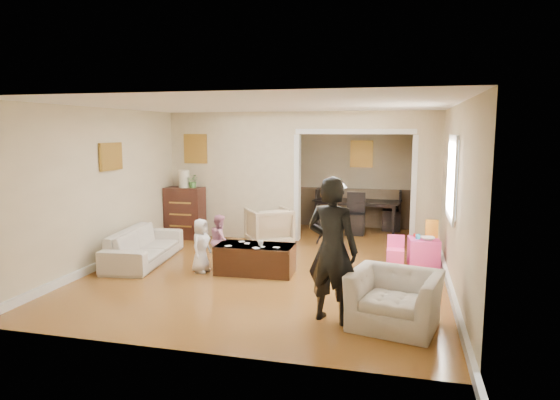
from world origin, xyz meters
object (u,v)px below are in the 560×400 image
(dresser, at_px, (185,213))
(play_table, at_px, (423,252))
(coffee_cup, at_px, (260,243))
(dining_table, at_px, (358,214))
(armchair_front, at_px, (395,299))
(child_toddler, at_px, (329,241))
(cyan_cup, at_px, (418,236))
(armchair_back, at_px, (269,226))
(coffee_table, at_px, (255,259))
(child_kneel_b, at_px, (220,240))
(table_lamp, at_px, (184,179))
(child_kneel_a, at_px, (201,245))
(adult_person, at_px, (332,250))
(sofa, at_px, (144,246))

(dresser, relative_size, play_table, 2.20)
(coffee_cup, bearing_deg, dining_table, 74.04)
(armchair_front, height_order, coffee_cup, armchair_front)
(dining_table, xyz_separation_m, child_toddler, (-0.19, -3.19, 0.08))
(dresser, bearing_deg, dining_table, 28.53)
(coffee_cup, bearing_deg, cyan_cup, 24.08)
(armchair_back, height_order, child_toddler, child_toddler)
(armchair_back, xyz_separation_m, play_table, (2.89, -0.84, -0.14))
(coffee_table, distance_m, child_toddler, 1.30)
(coffee_cup, bearing_deg, dresser, 136.63)
(coffee_cup, distance_m, play_table, 2.74)
(play_table, xyz_separation_m, child_kneel_b, (-3.29, -0.77, 0.19))
(play_table, bearing_deg, coffee_cup, -155.82)
(dresser, bearing_deg, coffee_table, -43.99)
(table_lamp, bearing_deg, child_toddler, -22.64)
(armchair_back, distance_m, dining_table, 2.56)
(coffee_cup, distance_m, child_kneel_a, 0.96)
(armchair_back, height_order, play_table, armchair_back)
(play_table, xyz_separation_m, dining_table, (-1.34, 2.88, 0.10))
(play_table, bearing_deg, cyan_cup, -153.43)
(coffee_table, relative_size, cyan_cup, 15.07)
(play_table, bearing_deg, dresser, 167.82)
(armchair_back, xyz_separation_m, child_kneel_b, (-0.40, -1.60, 0.06))
(dresser, distance_m, dining_table, 3.89)
(armchair_back, bearing_deg, child_kneel_a, 40.25)
(play_table, height_order, adult_person, adult_person)
(cyan_cup, bearing_deg, child_kneel_a, -160.73)
(dresser, height_order, adult_person, adult_person)
(armchair_back, xyz_separation_m, dining_table, (1.54, 2.04, -0.03))
(coffee_cup, relative_size, child_kneel_b, 0.11)
(coffee_table, relative_size, adult_person, 0.70)
(armchair_back, relative_size, armchair_front, 0.83)
(cyan_cup, bearing_deg, child_toddler, -169.51)
(dresser, relative_size, dining_table, 0.56)
(cyan_cup, xyz_separation_m, child_kneel_a, (-3.34, -1.17, -0.08))
(sofa, xyz_separation_m, armchair_back, (1.74, 1.73, 0.09))
(coffee_cup, height_order, play_table, coffee_cup)
(coffee_cup, height_order, adult_person, adult_person)
(coffee_cup, relative_size, adult_person, 0.05)
(armchair_back, xyz_separation_m, child_toddler, (1.35, -1.15, 0.04))
(armchair_back, relative_size, cyan_cup, 10.14)
(armchair_back, relative_size, child_toddler, 0.99)
(sofa, distance_m, child_toddler, 3.14)
(coffee_table, distance_m, dining_table, 4.14)
(table_lamp, distance_m, coffee_cup, 3.21)
(armchair_back, xyz_separation_m, coffee_cup, (0.40, -1.95, 0.13))
(play_table, xyz_separation_m, child_kneel_a, (-3.44, -1.22, 0.20))
(table_lamp, bearing_deg, adult_person, -46.11)
(coffee_table, xyz_separation_m, adult_person, (1.44, -1.66, 0.64))
(table_lamp, height_order, coffee_table, table_lamp)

